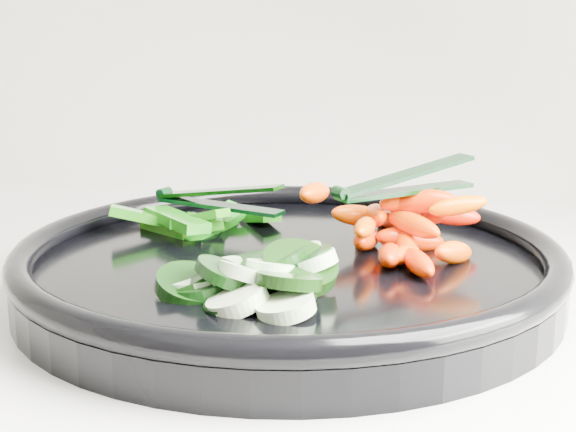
# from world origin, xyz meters

# --- Properties ---
(veggie_tray) EXTENTS (0.48, 0.48, 0.04)m
(veggie_tray) POSITION_xyz_m (0.29, 1.68, 0.95)
(veggie_tray) COLOR black
(veggie_tray) RESTS_ON counter
(cucumber_pile) EXTENTS (0.12, 0.12, 0.04)m
(cucumber_pile) POSITION_xyz_m (0.28, 1.61, 0.96)
(cucumber_pile) COLOR black
(cucumber_pile) RESTS_ON veggie_tray
(carrot_pile) EXTENTS (0.14, 0.16, 0.06)m
(carrot_pile) POSITION_xyz_m (0.37, 1.71, 0.97)
(carrot_pile) COLOR #F35600
(carrot_pile) RESTS_ON veggie_tray
(pepper_pile) EXTENTS (0.13, 0.11, 0.04)m
(pepper_pile) POSITION_xyz_m (0.21, 1.74, 0.96)
(pepper_pile) COLOR #25730A
(pepper_pile) RESTS_ON veggie_tray
(tong_carrot) EXTENTS (0.10, 0.08, 0.02)m
(tong_carrot) POSITION_xyz_m (0.37, 1.71, 1.00)
(tong_carrot) COLOR black
(tong_carrot) RESTS_ON carrot_pile
(tong_pepper) EXTENTS (0.11, 0.05, 0.02)m
(tong_pepper) POSITION_xyz_m (0.22, 1.75, 0.98)
(tong_pepper) COLOR black
(tong_pepper) RESTS_ON pepper_pile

